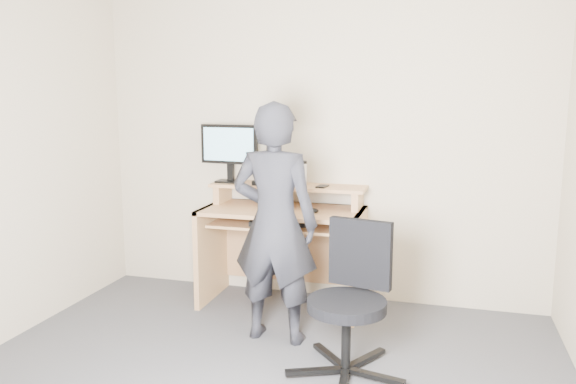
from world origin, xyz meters
The scene contains 12 objects.
back_wall centered at (0.00, 1.75, 1.25)m, with size 3.50×0.02×2.50m, color #BAAA94.
desk centered at (-0.20, 1.53, 0.55)m, with size 1.20×0.60×0.91m.
monitor centered at (-0.67, 1.59, 1.18)m, with size 0.48×0.13×0.45m.
external_drive centered at (-0.27, 1.63, 1.01)m, with size 0.07×0.13×0.20m, color black.
travel_mug centered at (-0.09, 1.61, 0.99)m, with size 0.07×0.07×0.17m, color silver.
smartphone centered at (0.08, 1.56, 0.92)m, with size 0.07×0.13×0.01m, color black.
charger centered at (-0.43, 1.50, 0.93)m, with size 0.04×0.04×0.04m, color black.
headphones centered at (-0.28, 1.64, 0.92)m, with size 0.16×0.16×0.02m, color silver.
keyboard centered at (-0.18, 1.36, 0.67)m, with size 0.46×0.18×0.03m, color black.
mouse centered at (0.05, 1.35, 0.77)m, with size 0.10×0.06×0.04m, color black.
office_chair centered at (0.47, 0.55, 0.47)m, with size 0.68×0.66×0.85m.
person centered at (-0.08, 0.85, 0.78)m, with size 0.57×0.37×1.55m, color black.
Camera 1 is at (0.95, -2.50, 1.58)m, focal length 35.00 mm.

